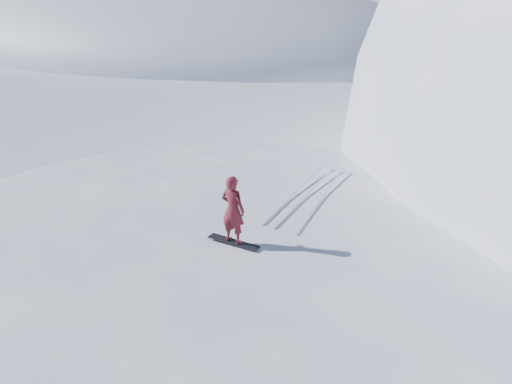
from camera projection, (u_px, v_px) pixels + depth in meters
ground at (258, 360)px, 11.30m from camera, size 400.00×400.00×0.00m
near_ridge at (348, 314)px, 13.00m from camera, size 36.00×28.00×4.80m
far_ridge_a at (154, 49)px, 94.42m from camera, size 120.00×70.00×28.00m
far_ridge_c at (384, 42)px, 115.46m from camera, size 140.00×90.00×36.00m
wind_bumps at (286, 310)px, 13.19m from camera, size 16.00×14.40×1.00m
snowboard at (234, 242)px, 11.97m from camera, size 1.52×0.42×0.03m
snowboarder at (233, 210)px, 11.62m from camera, size 0.70×0.50×1.83m
vapor_plume at (104, 56)px, 81.53m from camera, size 8.67×6.93×6.07m
board_tracks at (311, 192)px, 15.19m from camera, size 2.31×5.91×0.04m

